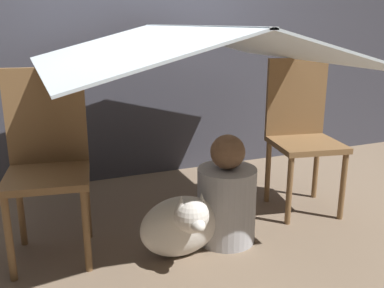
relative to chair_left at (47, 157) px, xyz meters
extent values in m
plane|color=#7A6651|center=(0.78, -0.28, -0.54)|extent=(8.80, 8.80, 0.00)
cube|color=#3D3D47|center=(0.78, 1.01, 0.71)|extent=(7.00, 0.05, 2.50)
cylinder|color=brown|center=(-0.22, -0.23, -0.32)|extent=(0.04, 0.04, 0.44)
cylinder|color=brown|center=(0.13, -0.29, -0.32)|extent=(0.04, 0.04, 0.44)
cylinder|color=brown|center=(-0.16, 0.12, -0.32)|extent=(0.04, 0.04, 0.44)
cylinder|color=brown|center=(0.19, 0.07, -0.32)|extent=(0.04, 0.04, 0.44)
cube|color=brown|center=(-0.01, -0.08, -0.08)|extent=(0.48, 0.48, 0.04)
cube|color=brown|center=(0.02, 0.11, 0.19)|extent=(0.41, 0.10, 0.51)
cylinder|color=brown|center=(1.37, -0.22, -0.32)|extent=(0.04, 0.04, 0.44)
cylinder|color=brown|center=(1.72, -0.29, -0.32)|extent=(0.04, 0.04, 0.44)
cylinder|color=brown|center=(1.43, 0.13, -0.32)|extent=(0.04, 0.04, 0.44)
cylinder|color=brown|center=(1.78, 0.06, -0.32)|extent=(0.04, 0.04, 0.44)
cube|color=brown|center=(1.57, -0.08, -0.08)|extent=(0.48, 0.48, 0.04)
cube|color=brown|center=(1.61, 0.11, 0.19)|extent=(0.41, 0.11, 0.51)
cube|color=silver|center=(0.38, -0.08, 0.55)|extent=(0.80, 1.58, 0.21)
cube|color=silver|center=(1.18, -0.08, 0.55)|extent=(0.80, 1.58, 0.21)
cube|color=silver|center=(0.78, -0.08, 0.65)|extent=(0.04, 1.58, 0.01)
cylinder|color=#B2B2B7|center=(0.92, -0.26, -0.32)|extent=(0.33, 0.33, 0.43)
sphere|color=brown|center=(0.92, -0.26, -0.01)|extent=(0.19, 0.19, 0.19)
ellipsoid|color=silver|center=(0.62, -0.32, -0.37)|extent=(0.44, 0.20, 0.34)
sphere|color=silver|center=(0.62, -0.48, -0.23)|extent=(0.17, 0.17, 0.17)
ellipsoid|color=silver|center=(0.62, -0.56, -0.25)|extent=(0.07, 0.09, 0.06)
cone|color=silver|center=(0.56, -0.48, -0.16)|extent=(0.06, 0.06, 0.08)
cone|color=silver|center=(0.67, -0.48, -0.16)|extent=(0.06, 0.06, 0.08)
camera|label=1|loc=(-0.10, -2.25, 0.68)|focal=40.00mm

